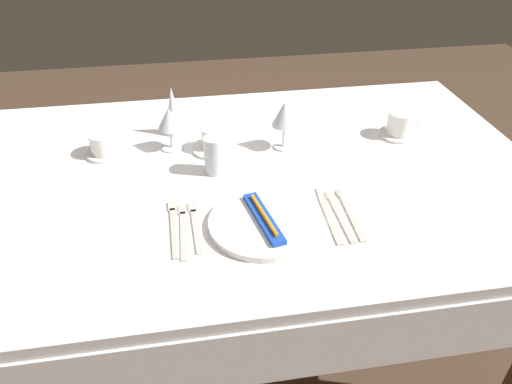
# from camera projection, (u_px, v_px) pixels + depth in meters

# --- Properties ---
(ground_plane) EXTENTS (6.00, 6.00, 0.00)m
(ground_plane) POSITION_uv_depth(u_px,v_px,m) (243.00, 333.00, 1.83)
(ground_plane) COLOR #4C3828
(dining_table) EXTENTS (1.80, 1.11, 0.74)m
(dining_table) POSITION_uv_depth(u_px,v_px,m) (240.00, 194.00, 1.45)
(dining_table) COLOR white
(dining_table) RESTS_ON ground
(dinner_plate) EXTENTS (0.28, 0.28, 0.02)m
(dinner_plate) POSITION_uv_depth(u_px,v_px,m) (264.00, 223.00, 1.19)
(dinner_plate) COLOR white
(dinner_plate) RESTS_ON dining_table
(toothbrush_package) EXTENTS (0.08, 0.21, 0.02)m
(toothbrush_package) POSITION_uv_depth(u_px,v_px,m) (264.00, 218.00, 1.18)
(toothbrush_package) COLOR blue
(toothbrush_package) RESTS_ON dinner_plate
(fork_outer) EXTENTS (0.03, 0.20, 0.00)m
(fork_outer) POSITION_uv_depth(u_px,v_px,m) (195.00, 224.00, 1.20)
(fork_outer) COLOR beige
(fork_outer) RESTS_ON dining_table
(fork_inner) EXTENTS (0.02, 0.22, 0.00)m
(fork_inner) POSITION_uv_depth(u_px,v_px,m) (183.00, 228.00, 1.19)
(fork_inner) COLOR beige
(fork_inner) RESTS_ON dining_table
(fork_salad) EXTENTS (0.02, 0.23, 0.00)m
(fork_salad) POSITION_uv_depth(u_px,v_px,m) (173.00, 226.00, 1.19)
(fork_salad) COLOR beige
(fork_salad) RESTS_ON dining_table
(dinner_knife) EXTENTS (0.03, 0.24, 0.00)m
(dinner_knife) POSITION_uv_depth(u_px,v_px,m) (329.00, 216.00, 1.23)
(dinner_knife) COLOR beige
(dinner_knife) RESTS_ON dining_table
(spoon_soup) EXTENTS (0.03, 0.22, 0.01)m
(spoon_soup) POSITION_uv_depth(u_px,v_px,m) (336.00, 209.00, 1.25)
(spoon_soup) COLOR beige
(spoon_soup) RESTS_ON dining_table
(spoon_dessert) EXTENTS (0.03, 0.22, 0.01)m
(spoon_dessert) POSITION_uv_depth(u_px,v_px,m) (347.00, 208.00, 1.26)
(spoon_dessert) COLOR beige
(spoon_dessert) RESTS_ON dining_table
(saucer_left) EXTENTS (0.12, 0.12, 0.01)m
(saucer_left) POSITION_uv_depth(u_px,v_px,m) (106.00, 153.00, 1.48)
(saucer_left) COLOR white
(saucer_left) RESTS_ON dining_table
(coffee_cup_left) EXTENTS (0.11, 0.09, 0.06)m
(coffee_cup_left) POSITION_uv_depth(u_px,v_px,m) (105.00, 143.00, 1.46)
(coffee_cup_left) COLOR white
(coffee_cup_left) RESTS_ON saucer_left
(saucer_right) EXTENTS (0.13, 0.13, 0.01)m
(saucer_right) POSITION_uv_depth(u_px,v_px,m) (398.00, 134.00, 1.58)
(saucer_right) COLOR white
(saucer_right) RESTS_ON dining_table
(coffee_cup_right) EXTENTS (0.11, 0.08, 0.07)m
(coffee_cup_right) POSITION_uv_depth(u_px,v_px,m) (401.00, 123.00, 1.56)
(coffee_cup_right) COLOR white
(coffee_cup_right) RESTS_ON saucer_right
(saucer_far) EXTENTS (0.14, 0.14, 0.01)m
(saucer_far) POSITION_uv_depth(u_px,v_px,m) (214.00, 148.00, 1.51)
(saucer_far) COLOR white
(saucer_far) RESTS_ON dining_table
(coffee_cup_far) EXTENTS (0.10, 0.08, 0.07)m
(coffee_cup_far) POSITION_uv_depth(u_px,v_px,m) (214.00, 137.00, 1.49)
(coffee_cup_far) COLOR white
(coffee_cup_far) RESTS_ON saucer_far
(wine_glass_centre) EXTENTS (0.08, 0.08, 0.16)m
(wine_glass_centre) POSITION_uv_depth(u_px,v_px,m) (284.00, 115.00, 1.46)
(wine_glass_centre) COLOR silver
(wine_glass_centre) RESTS_ON dining_table
(wine_glass_left) EXTENTS (0.08, 0.08, 0.14)m
(wine_glass_left) POSITION_uv_depth(u_px,v_px,m) (169.00, 121.00, 1.46)
(wine_glass_left) COLOR silver
(wine_glass_left) RESTS_ON dining_table
(drink_tumbler) EXTENTS (0.06, 0.06, 0.11)m
(drink_tumbler) POSITION_uv_depth(u_px,v_px,m) (215.00, 157.00, 1.37)
(drink_tumbler) COLOR silver
(drink_tumbler) RESTS_ON dining_table
(napkin_folded) EXTENTS (0.07, 0.07, 0.16)m
(napkin_folded) POSITION_uv_depth(u_px,v_px,m) (173.00, 111.00, 1.55)
(napkin_folded) COLOR white
(napkin_folded) RESTS_ON dining_table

